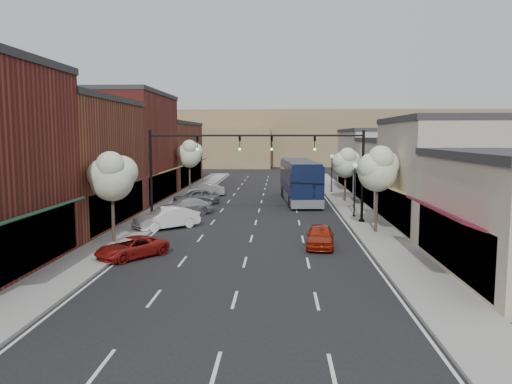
# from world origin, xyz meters

# --- Properties ---
(ground) EXTENTS (160.00, 160.00, 0.00)m
(ground) POSITION_xyz_m (0.00, 0.00, 0.00)
(ground) COLOR black
(ground) RESTS_ON ground
(sidewalk_left) EXTENTS (2.80, 73.00, 0.15)m
(sidewalk_left) POSITION_xyz_m (-8.40, 18.50, 0.07)
(sidewalk_left) COLOR gray
(sidewalk_left) RESTS_ON ground
(sidewalk_right) EXTENTS (2.80, 73.00, 0.15)m
(sidewalk_right) POSITION_xyz_m (8.40, 18.50, 0.07)
(sidewalk_right) COLOR gray
(sidewalk_right) RESTS_ON ground
(curb_left) EXTENTS (0.25, 73.00, 0.17)m
(curb_left) POSITION_xyz_m (-7.00, 18.50, 0.07)
(curb_left) COLOR gray
(curb_left) RESTS_ON ground
(curb_right) EXTENTS (0.25, 73.00, 0.17)m
(curb_right) POSITION_xyz_m (7.00, 18.50, 0.07)
(curb_right) COLOR gray
(curb_right) RESTS_ON ground
(bldg_left_midnear) EXTENTS (10.14, 14.10, 9.40)m
(bldg_left_midnear) POSITION_xyz_m (-14.23, 6.00, 4.66)
(bldg_left_midnear) COLOR brown
(bldg_left_midnear) RESTS_ON ground
(bldg_left_midfar) EXTENTS (10.14, 14.10, 10.90)m
(bldg_left_midfar) POSITION_xyz_m (-14.24, 20.00, 5.40)
(bldg_left_midfar) COLOR maroon
(bldg_left_midfar) RESTS_ON ground
(bldg_left_far) EXTENTS (10.14, 18.10, 8.40)m
(bldg_left_far) POSITION_xyz_m (-14.22, 36.00, 4.16)
(bldg_left_far) COLOR brown
(bldg_left_far) RESTS_ON ground
(bldg_right_midnear) EXTENTS (9.14, 12.10, 7.90)m
(bldg_right_midnear) POSITION_xyz_m (13.72, 6.00, 3.91)
(bldg_right_midnear) COLOR #B3A999
(bldg_right_midnear) RESTS_ON ground
(bldg_right_midfar) EXTENTS (9.14, 12.10, 6.40)m
(bldg_right_midfar) POSITION_xyz_m (13.70, 18.00, 3.17)
(bldg_right_midfar) COLOR #BFAF98
(bldg_right_midfar) RESTS_ON ground
(bldg_right_far) EXTENTS (9.14, 16.10, 7.40)m
(bldg_right_far) POSITION_xyz_m (13.71, 32.00, 3.66)
(bldg_right_far) COLOR #B3A999
(bldg_right_far) RESTS_ON ground
(hill_far) EXTENTS (120.00, 30.00, 12.00)m
(hill_far) POSITION_xyz_m (0.00, 90.00, 6.00)
(hill_far) COLOR #7A6647
(hill_far) RESTS_ON ground
(hill_near) EXTENTS (50.00, 20.00, 8.00)m
(hill_near) POSITION_xyz_m (-25.00, 78.00, 4.00)
(hill_near) COLOR #7A6647
(hill_near) RESTS_ON ground
(signal_mast_right) EXTENTS (8.22, 0.46, 7.00)m
(signal_mast_right) POSITION_xyz_m (5.62, 8.00, 4.62)
(signal_mast_right) COLOR black
(signal_mast_right) RESTS_ON ground
(signal_mast_left) EXTENTS (8.22, 0.46, 7.00)m
(signal_mast_left) POSITION_xyz_m (-5.62, 8.00, 4.62)
(signal_mast_left) COLOR black
(signal_mast_left) RESTS_ON ground
(tree_right_near) EXTENTS (2.85, 2.65, 5.95)m
(tree_right_near) POSITION_xyz_m (8.35, 3.94, 4.45)
(tree_right_near) COLOR #47382B
(tree_right_near) RESTS_ON ground
(tree_right_far) EXTENTS (2.85, 2.65, 5.43)m
(tree_right_far) POSITION_xyz_m (8.35, 19.94, 3.99)
(tree_right_far) COLOR #47382B
(tree_right_far) RESTS_ON ground
(tree_left_near) EXTENTS (2.85, 2.65, 5.69)m
(tree_left_near) POSITION_xyz_m (-8.25, -0.06, 4.22)
(tree_left_near) COLOR #47382B
(tree_left_near) RESTS_ON ground
(tree_left_far) EXTENTS (2.85, 2.65, 6.13)m
(tree_left_far) POSITION_xyz_m (-8.25, 25.94, 4.60)
(tree_left_far) COLOR #47382B
(tree_left_far) RESTS_ON ground
(lamp_post_near) EXTENTS (0.44, 0.44, 4.44)m
(lamp_post_near) POSITION_xyz_m (7.80, 10.50, 3.01)
(lamp_post_near) COLOR black
(lamp_post_near) RESTS_ON ground
(lamp_post_far) EXTENTS (0.44, 0.44, 4.44)m
(lamp_post_far) POSITION_xyz_m (7.80, 28.00, 3.01)
(lamp_post_far) COLOR black
(lamp_post_far) RESTS_ON ground
(coach_bus) EXTENTS (3.85, 13.59, 4.10)m
(coach_bus) POSITION_xyz_m (3.81, 20.45, 2.12)
(coach_bus) COLOR black
(coach_bus) RESTS_ON ground
(red_hatchback) EXTENTS (1.94, 4.09, 1.35)m
(red_hatchback) POSITION_xyz_m (4.22, -0.23, 0.68)
(red_hatchback) COLOR #9A1F0B
(red_hatchback) RESTS_ON ground
(parked_car_a) EXTENTS (3.98, 4.37, 1.13)m
(parked_car_a) POSITION_xyz_m (-6.20, -3.34, 0.57)
(parked_car_a) COLOR maroon
(parked_car_a) RESTS_ON ground
(parked_car_b) EXTENTS (4.60, 4.29, 1.54)m
(parked_car_b) POSITION_xyz_m (-6.20, 5.15, 0.77)
(parked_car_b) COLOR white
(parked_car_b) RESTS_ON ground
(parked_car_c) EXTENTS (5.14, 4.08, 1.39)m
(parked_car_c) POSITION_xyz_m (-6.20, 11.45, 0.70)
(parked_car_c) COLOR #A1A1A6
(parked_car_c) RESTS_ON ground
(parked_car_d) EXTENTS (4.76, 3.47, 1.51)m
(parked_car_d) POSITION_xyz_m (-6.20, 17.59, 0.75)
(parked_car_d) COLOR #54575B
(parked_car_d) RESTS_ON ground
(parked_car_e) EXTENTS (4.12, 1.76, 1.32)m
(parked_car_e) POSITION_xyz_m (-6.20, 24.44, 0.66)
(parked_car_e) COLOR #AAABB0
(parked_car_e) RESTS_ON ground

